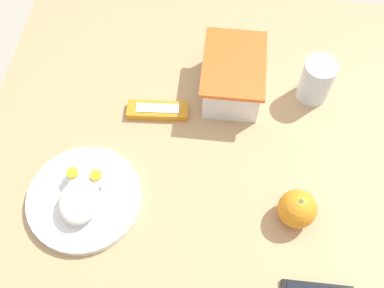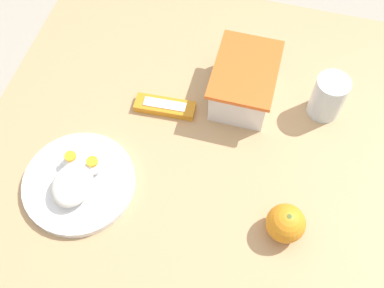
{
  "view_description": "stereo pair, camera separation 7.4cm",
  "coord_description": "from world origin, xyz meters",
  "px_view_note": "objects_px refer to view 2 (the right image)",
  "views": [
    {
      "loc": [
        0.45,
        0.05,
        1.62
      ],
      "look_at": [
        -0.02,
        -0.0,
        0.78
      ],
      "focal_mm": 42.0,
      "sensor_mm": 36.0,
      "label": 1
    },
    {
      "loc": [
        0.44,
        0.12,
        1.62
      ],
      "look_at": [
        -0.02,
        -0.0,
        0.78
      ],
      "focal_mm": 42.0,
      "sensor_mm": 36.0,
      "label": 2
    }
  ],
  "objects_px": {
    "candy_bar": "(165,107)",
    "drinking_glass": "(328,97)",
    "rice_plate": "(78,182)",
    "food_container": "(244,84)",
    "orange_fruit": "(286,223)"
  },
  "relations": [
    {
      "from": "orange_fruit",
      "to": "rice_plate",
      "type": "relative_size",
      "value": 0.33
    },
    {
      "from": "orange_fruit",
      "to": "rice_plate",
      "type": "xyz_separation_m",
      "value": [
        0.01,
        -0.43,
        -0.02
      ]
    },
    {
      "from": "candy_bar",
      "to": "drinking_glass",
      "type": "distance_m",
      "value": 0.37
    },
    {
      "from": "food_container",
      "to": "rice_plate",
      "type": "distance_m",
      "value": 0.43
    },
    {
      "from": "candy_bar",
      "to": "drinking_glass",
      "type": "height_order",
      "value": "drinking_glass"
    },
    {
      "from": "candy_bar",
      "to": "drinking_glass",
      "type": "xyz_separation_m",
      "value": [
        -0.09,
        0.35,
        0.04
      ]
    },
    {
      "from": "rice_plate",
      "to": "candy_bar",
      "type": "distance_m",
      "value": 0.26
    },
    {
      "from": "food_container",
      "to": "drinking_glass",
      "type": "xyz_separation_m",
      "value": [
        -0.0,
        0.19,
        0.01
      ]
    },
    {
      "from": "rice_plate",
      "to": "food_container",
      "type": "bearing_deg",
      "value": 138.36
    },
    {
      "from": "food_container",
      "to": "rice_plate",
      "type": "xyz_separation_m",
      "value": [
        0.32,
        -0.28,
        -0.03
      ]
    },
    {
      "from": "rice_plate",
      "to": "drinking_glass",
      "type": "bearing_deg",
      "value": 124.35
    },
    {
      "from": "rice_plate",
      "to": "drinking_glass",
      "type": "height_order",
      "value": "drinking_glass"
    },
    {
      "from": "orange_fruit",
      "to": "food_container",
      "type": "bearing_deg",
      "value": -154.5
    },
    {
      "from": "food_container",
      "to": "rice_plate",
      "type": "relative_size",
      "value": 0.83
    },
    {
      "from": "orange_fruit",
      "to": "candy_bar",
      "type": "distance_m",
      "value": 0.38
    }
  ]
}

